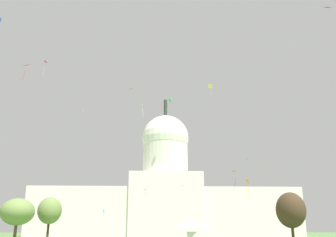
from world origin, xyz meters
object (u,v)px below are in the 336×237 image
at_px(kite_cyan_low, 104,212).
at_px(kite_turquoise_mid, 248,160).
at_px(kite_magenta_high, 44,64).
at_px(kite_magenta_low, 183,188).
at_px(capitol_building, 165,197).
at_px(kite_lime_high, 83,111).
at_px(kite_red_mid, 24,67).
at_px(tree_west_mid, 17,212).
at_px(tree_east_far, 291,210).
at_px(kite_yellow_high, 210,87).
at_px(tree_west_near, 50,211).
at_px(event_tent, 194,232).
at_px(kite_orange_low, 237,173).
at_px(kite_white_mid, 141,107).
at_px(kite_pink_high, 129,89).
at_px(kite_gold_low, 248,182).
at_px(kite_green_low, 146,191).
at_px(kite_violet_high, 329,8).
at_px(kite_green_high, 171,100).

bearing_deg(kite_cyan_low, kite_turquoise_mid, -2.37).
xyz_separation_m(kite_magenta_high, kite_magenta_low, (38.72, -8.72, -35.93)).
height_order(capitol_building, kite_turquoise_mid, capitol_building).
xyz_separation_m(kite_cyan_low, kite_lime_high, (-3.56, -32.30, 28.31)).
distance_m(kite_magenta_high, kite_red_mid, 38.43).
xyz_separation_m(kite_cyan_low, kite_red_mid, (-6.42, -76.02, 22.54)).
distance_m(kite_lime_high, kite_magenta_low, 42.28).
bearing_deg(tree_west_mid, tree_east_far, -1.40).
bearing_deg(kite_yellow_high, tree_west_near, -47.60).
height_order(event_tent, kite_cyan_low, kite_cyan_low).
bearing_deg(kite_turquoise_mid, kite_orange_low, -161.36).
relative_size(kite_cyan_low, kite_orange_low, 0.73).
bearing_deg(kite_white_mid, kite_pink_high, -164.51).
relative_size(capitol_building, kite_gold_low, 31.00).
xyz_separation_m(tree_west_mid, tree_east_far, (72.12, -1.76, 0.51)).
relative_size(tree_west_mid, kite_green_low, 5.30).
bearing_deg(kite_turquoise_mid, tree_east_far, -142.61).
relative_size(event_tent, kite_turquoise_mid, 2.60).
distance_m(tree_east_far, tree_west_near, 68.01).
xyz_separation_m(tree_west_mid, kite_white_mid, (32.11, -12.09, 25.43)).
height_order(tree_west_mid, kite_magenta_low, kite_magenta_low).
relative_size(kite_white_mid, kite_gold_low, 0.76).
xyz_separation_m(tree_west_mid, tree_west_near, (5.35, 11.12, 0.84)).
height_order(capitol_building, kite_yellow_high, capitol_building).
bearing_deg(kite_magenta_high, kite_violet_high, 80.17).
distance_m(kite_yellow_high, kite_pink_high, 40.03).
distance_m(tree_east_far, kite_yellow_high, 59.54).
xyz_separation_m(event_tent, tree_west_mid, (-45.04, 10.72, 4.97)).
distance_m(kite_lime_high, kite_green_low, 37.04).
distance_m(capitol_building, kite_magenta_low, 90.54).
height_order(kite_violet_high, kite_red_mid, kite_violet_high).
height_order(event_tent, kite_red_mid, kite_red_mid).
height_order(kite_yellow_high, kite_pink_high, kite_yellow_high).
bearing_deg(kite_lime_high, tree_west_mid, -17.69).
xyz_separation_m(kite_lime_high, kite_magenta_low, (28.53, -18.59, -25.07)).
relative_size(event_tent, tree_west_near, 0.64).
bearing_deg(kite_green_low, kite_lime_high, 100.43).
distance_m(kite_magenta_high, kite_white_mid, 33.49).
relative_size(kite_green_high, kite_pink_high, 1.90).
height_order(capitol_building, kite_orange_low, capitol_building).
height_order(kite_lime_high, kite_gold_low, kite_lime_high).
bearing_deg(kite_cyan_low, kite_green_high, 37.00).
height_order(kite_yellow_high, kite_red_mid, kite_yellow_high).
bearing_deg(kite_gold_low, kite_pink_high, 78.87).
xyz_separation_m(kite_magenta_high, kite_turquoise_mid, (67.23, 37.12, -20.49)).
bearing_deg(kite_green_low, kite_white_mid, 138.62).
bearing_deg(kite_magenta_low, kite_lime_high, 148.30).
relative_size(kite_violet_high, kite_yellow_high, 0.42).
distance_m(kite_yellow_high, kite_magenta_low, 62.32).
distance_m(tree_west_mid, kite_white_mid, 42.71).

